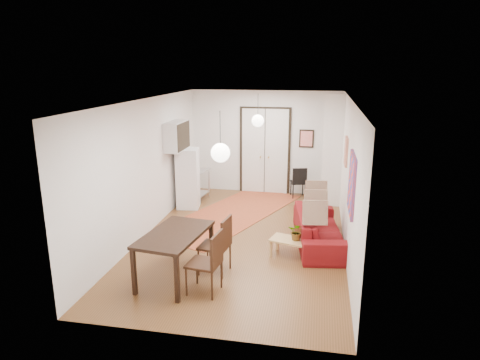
% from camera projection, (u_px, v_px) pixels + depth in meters
% --- Properties ---
extents(floor, '(7.00, 7.00, 0.00)m').
position_uv_depth(floor, '(243.00, 238.00, 9.13)').
color(floor, brown).
rests_on(floor, ground).
extents(ceiling, '(4.20, 7.00, 0.02)m').
position_uv_depth(ceiling, '(243.00, 100.00, 8.38)').
color(ceiling, silver).
rests_on(ceiling, wall_back).
extents(wall_back, '(4.20, 0.02, 2.90)m').
position_uv_depth(wall_back, '(265.00, 142.00, 12.08)').
color(wall_back, silver).
rests_on(wall_back, floor).
extents(wall_front, '(4.20, 0.02, 2.90)m').
position_uv_depth(wall_front, '(194.00, 238.00, 5.44)').
color(wall_front, silver).
rests_on(wall_front, floor).
extents(wall_left, '(0.02, 7.00, 2.90)m').
position_uv_depth(wall_left, '(147.00, 168.00, 9.13)').
color(wall_left, silver).
rests_on(wall_left, floor).
extents(wall_right, '(0.02, 7.00, 2.90)m').
position_uv_depth(wall_right, '(348.00, 177.00, 8.38)').
color(wall_right, silver).
rests_on(wall_right, floor).
extents(double_doors, '(1.44, 0.06, 2.50)m').
position_uv_depth(double_doors, '(265.00, 151.00, 12.10)').
color(double_doors, white).
rests_on(double_doors, wall_back).
extents(stub_partition, '(0.50, 0.10, 2.90)m').
position_uv_depth(stub_partition, '(333.00, 151.00, 10.84)').
color(stub_partition, silver).
rests_on(stub_partition, floor).
extents(wall_cabinet, '(0.35, 1.00, 0.70)m').
position_uv_depth(wall_cabinet, '(177.00, 136.00, 10.40)').
color(wall_cabinet, silver).
rests_on(wall_cabinet, wall_left).
extents(painting_popart, '(0.05, 1.00, 1.00)m').
position_uv_depth(painting_popart, '(352.00, 184.00, 7.15)').
color(painting_popart, red).
rests_on(painting_popart, wall_right).
extents(painting_abstract, '(0.05, 0.50, 0.60)m').
position_uv_depth(painting_abstract, '(346.00, 151.00, 9.05)').
color(painting_abstract, beige).
rests_on(painting_abstract, wall_right).
extents(poster_back, '(0.40, 0.03, 0.50)m').
position_uv_depth(poster_back, '(306.00, 139.00, 11.80)').
color(poster_back, red).
rests_on(poster_back, wall_back).
extents(print_left, '(0.03, 0.44, 0.54)m').
position_uv_depth(print_left, '(177.00, 131.00, 10.89)').
color(print_left, '#96613E').
rests_on(print_left, wall_left).
extents(pendant_back, '(0.30, 0.30, 0.80)m').
position_uv_depth(pendant_back, '(258.00, 121.00, 10.44)').
color(pendant_back, silver).
rests_on(pendant_back, ceiling).
extents(pendant_front, '(0.30, 0.30, 0.80)m').
position_uv_depth(pendant_front, '(220.00, 153.00, 6.65)').
color(pendant_front, silver).
rests_on(pendant_front, ceiling).
extents(kilim_rug, '(3.23, 4.75, 0.01)m').
position_uv_depth(kilim_rug, '(232.00, 213.00, 10.61)').
color(kilim_rug, '#B9492E').
rests_on(kilim_rug, floor).
extents(sofa, '(1.19, 2.36, 0.66)m').
position_uv_depth(sofa, '(319.00, 229.00, 8.75)').
color(sofa, maroon).
rests_on(sofa, floor).
extents(coffee_table, '(0.87, 0.63, 0.35)m').
position_uv_depth(coffee_table, '(291.00, 242.00, 8.17)').
color(coffee_table, tan).
rests_on(coffee_table, floor).
extents(potted_plant, '(0.36, 0.34, 0.34)m').
position_uv_depth(potted_plant, '(297.00, 232.00, 8.10)').
color(potted_plant, '#285A2C').
rests_on(potted_plant, coffee_table).
extents(kitchen_counter, '(0.68, 1.13, 0.82)m').
position_uv_depth(kitchen_counter, '(194.00, 183.00, 11.45)').
color(kitchen_counter, silver).
rests_on(kitchen_counter, floor).
extents(bowl, '(0.22, 0.22, 0.05)m').
position_uv_depth(bowl, '(190.00, 174.00, 11.08)').
color(bowl, silver).
rests_on(bowl, kitchen_counter).
extents(soap_bottle, '(0.09, 0.09, 0.17)m').
position_uv_depth(soap_bottle, '(196.00, 167.00, 11.58)').
color(soap_bottle, teal).
rests_on(soap_bottle, kitchen_counter).
extents(fridge, '(0.61, 0.61, 1.54)m').
position_uv_depth(fridge, '(188.00, 178.00, 10.90)').
color(fridge, white).
rests_on(fridge, floor).
extents(dining_table, '(1.06, 1.62, 0.84)m').
position_uv_depth(dining_table, '(175.00, 238.00, 7.22)').
color(dining_table, black).
rests_on(dining_table, floor).
extents(dining_chair_near, '(0.56, 0.74, 1.04)m').
position_uv_depth(dining_chair_near, '(216.00, 238.00, 7.58)').
color(dining_chair_near, '#342010').
rests_on(dining_chair_near, floor).
extents(dining_chair_far, '(0.56, 0.74, 1.04)m').
position_uv_depth(dining_chair_far, '(205.00, 255.00, 6.91)').
color(dining_chair_far, '#342010').
rests_on(dining_chair_far, floor).
extents(black_side_chair, '(0.48, 0.49, 0.87)m').
position_uv_depth(black_side_chair, '(298.00, 179.00, 11.89)').
color(black_side_chair, black).
rests_on(black_side_chair, floor).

